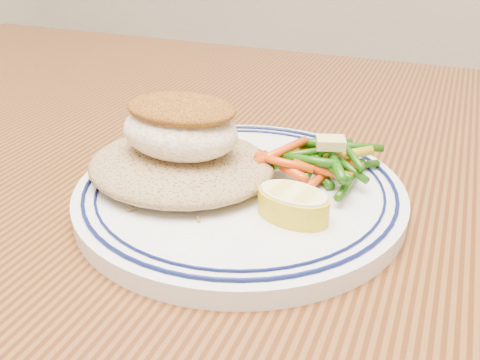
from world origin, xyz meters
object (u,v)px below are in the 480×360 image
object	(u,v)px
rice_pilaf	(181,162)
vegetable_pile	(320,161)
fish_fillet	(180,126)
plate	(240,192)
lemon_wedge	(293,203)
dining_table	(305,288)

from	to	relation	value
rice_pilaf	vegetable_pile	distance (m)	0.11
fish_fillet	plate	bearing A→B (deg)	8.94
vegetable_pile	lemon_wedge	size ratio (longest dim) A/B	1.69
vegetable_pile	rice_pilaf	bearing A→B (deg)	-155.26
dining_table	rice_pilaf	bearing A→B (deg)	-158.49
dining_table	vegetable_pile	world-z (taller)	vegetable_pile
rice_pilaf	fish_fillet	size ratio (longest dim) A/B	1.59
rice_pilaf	fish_fillet	distance (m)	0.03
dining_table	lemon_wedge	xyz separation A→B (m)	(0.00, -0.06, 0.12)
dining_table	plate	xyz separation A→B (m)	(-0.05, -0.03, 0.11)
plate	lemon_wedge	distance (m)	0.06
plate	dining_table	bearing A→B (deg)	33.72
vegetable_pile	dining_table	bearing A→B (deg)	-109.99
dining_table	fish_fillet	xyz separation A→B (m)	(-0.10, -0.04, 0.16)
rice_pilaf	vegetable_pile	bearing A→B (deg)	24.74
plate	fish_fillet	distance (m)	0.07
fish_fillet	lemon_wedge	size ratio (longest dim) A/B	1.62
rice_pilaf	vegetable_pile	xyz separation A→B (m)	(0.10, 0.05, -0.00)
plate	rice_pilaf	xyz separation A→B (m)	(-0.05, -0.01, 0.02)
lemon_wedge	plate	bearing A→B (deg)	150.00
lemon_wedge	vegetable_pile	bearing A→B (deg)	89.80
fish_fillet	lemon_wedge	world-z (taller)	fish_fillet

